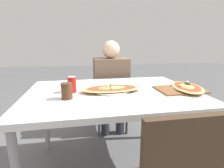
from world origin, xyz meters
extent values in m
plane|color=#59595B|center=(0.00, 0.00, 0.00)|extent=(14.00, 14.00, 0.00)
cube|color=silver|center=(0.00, 0.00, 0.71)|extent=(1.35, 0.96, 0.04)
cylinder|color=#99999E|center=(0.62, -0.43, 0.34)|extent=(0.05, 0.05, 0.69)
cylinder|color=#99999E|center=(-0.62, 0.43, 0.34)|extent=(0.05, 0.05, 0.69)
cylinder|color=#99999E|center=(0.62, 0.43, 0.34)|extent=(0.05, 0.05, 0.69)
cube|color=#3F2D1E|center=(0.12, 0.74, 0.42)|extent=(0.40, 0.40, 0.04)
cube|color=#3F2D1E|center=(0.12, 0.93, 0.68)|extent=(0.38, 0.03, 0.48)
cylinder|color=#38383D|center=(0.29, 0.57, 0.20)|extent=(0.03, 0.03, 0.40)
cylinder|color=#38383D|center=(-0.05, 0.57, 0.20)|extent=(0.03, 0.03, 0.40)
cylinder|color=#38383D|center=(0.29, 0.91, 0.20)|extent=(0.03, 0.03, 0.40)
cylinder|color=#38383D|center=(-0.05, 0.91, 0.20)|extent=(0.03, 0.03, 0.40)
cylinder|color=#2D2D38|center=(0.21, 0.60, 0.22)|extent=(0.10, 0.10, 0.44)
cylinder|color=#2D2D38|center=(0.03, 0.60, 0.22)|extent=(0.10, 0.10, 0.44)
cube|color=brown|center=(0.12, 0.71, 0.68)|extent=(0.41, 0.27, 0.48)
sphere|color=beige|center=(0.12, 0.71, 1.03)|extent=(0.21, 0.21, 0.21)
cylinder|color=white|center=(-0.01, -0.01, 0.73)|extent=(0.27, 0.27, 0.01)
ellipsoid|color=#E0AD66|center=(-0.01, -0.01, 0.75)|extent=(0.49, 0.24, 0.02)
ellipsoid|color=#B24223|center=(-0.01, -0.01, 0.76)|extent=(0.40, 0.20, 0.01)
sphere|color=beige|center=(-0.02, -0.05, 0.76)|extent=(0.02, 0.02, 0.02)
sphere|color=beige|center=(-0.04, 0.00, 0.77)|extent=(0.03, 0.03, 0.03)
sphere|color=#335928|center=(-0.02, 0.00, 0.76)|extent=(0.02, 0.02, 0.02)
sphere|color=#335928|center=(-0.01, 0.03, 0.77)|extent=(0.02, 0.02, 0.02)
cylinder|color=red|center=(-0.32, 0.03, 0.79)|extent=(0.07, 0.07, 0.12)
cylinder|color=silver|center=(-0.32, 0.03, 0.85)|extent=(0.06, 0.06, 0.00)
cylinder|color=#4C2D19|center=(-0.35, -0.13, 0.78)|extent=(0.08, 0.08, 0.11)
cube|color=brown|center=(0.55, -0.08, 0.73)|extent=(0.36, 0.27, 0.01)
cylinder|color=white|center=(0.61, -0.08, 0.73)|extent=(0.26, 0.26, 0.01)
ellipsoid|color=#E0AD66|center=(0.61, -0.08, 0.75)|extent=(0.33, 0.45, 0.02)
ellipsoid|color=#B24223|center=(0.61, -0.08, 0.76)|extent=(0.27, 0.37, 0.01)
sphere|color=beige|center=(0.55, -0.08, 0.77)|extent=(0.03, 0.03, 0.03)
sphere|color=#335928|center=(0.64, -0.02, 0.77)|extent=(0.03, 0.03, 0.03)
sphere|color=beige|center=(0.67, 0.02, 0.77)|extent=(0.03, 0.03, 0.03)
sphere|color=#335928|center=(0.65, -0.05, 0.77)|extent=(0.03, 0.03, 0.03)
camera|label=1|loc=(-0.25, -1.33, 1.12)|focal=28.00mm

